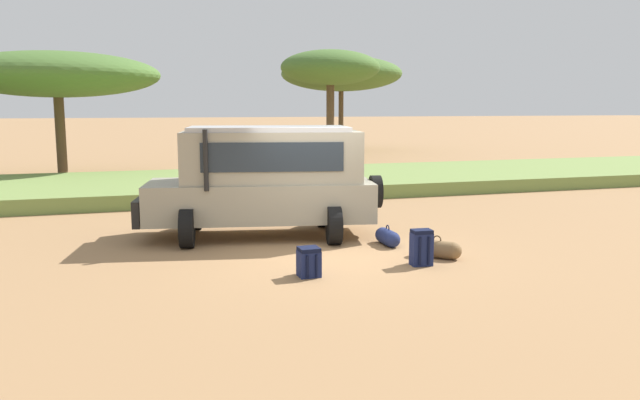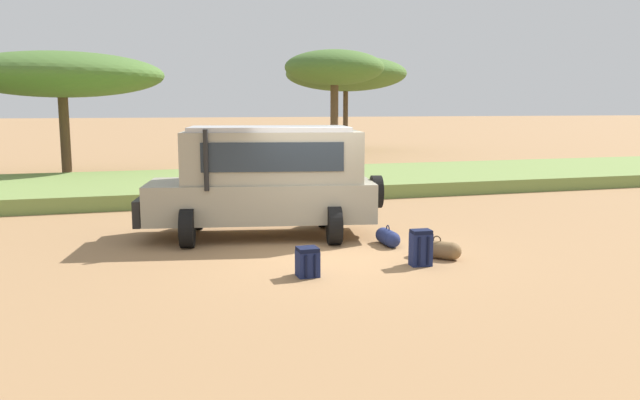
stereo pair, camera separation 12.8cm
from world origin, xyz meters
TOP-DOWN VIEW (x-y plane):
  - ground_plane at (0.00, 0.00)m, footprint 320.00×320.00m
  - grass_bank at (0.00, 10.02)m, footprint 120.00×7.00m
  - safari_vehicle at (-0.80, 2.05)m, footprint 5.48×3.33m
  - backpack_beside_front_wheel at (-0.82, -1.42)m, footprint 0.37×0.44m
  - backpack_cluster_center at (1.35, -1.31)m, footprint 0.40×0.39m
  - duffel_bag_low_black_case at (1.44, 0.41)m, footprint 0.34×0.85m
  - duffel_bag_soft_canvas at (1.89, -0.90)m, footprint 0.77×0.78m
  - acacia_tree_left_mid at (-6.14, 15.59)m, footprint 7.95×6.99m
  - acacia_tree_centre_back at (6.72, 20.14)m, footprint 5.23×4.86m
  - acacia_tree_right_mid at (10.14, 28.17)m, footprint 7.88×8.58m

SIDE VIEW (x-z plane):
  - ground_plane at x=0.00m, z-range 0.00..0.00m
  - duffel_bag_low_black_case at x=1.44m, z-range -0.05..0.38m
  - duffel_bag_soft_canvas at x=1.89m, z-range -0.05..0.39m
  - grass_bank at x=0.00m, z-range 0.00..0.44m
  - backpack_beside_front_wheel at x=-0.82m, z-range -0.01..0.50m
  - backpack_cluster_center at x=1.35m, z-range -0.01..0.65m
  - safari_vehicle at x=-0.80m, z-range 0.07..2.51m
  - acacia_tree_left_mid at x=-6.14m, z-range 1.60..6.61m
  - acacia_tree_centre_back at x=6.72m, z-range 1.94..7.75m
  - acacia_tree_right_mid at x=10.14m, z-range 1.93..8.07m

